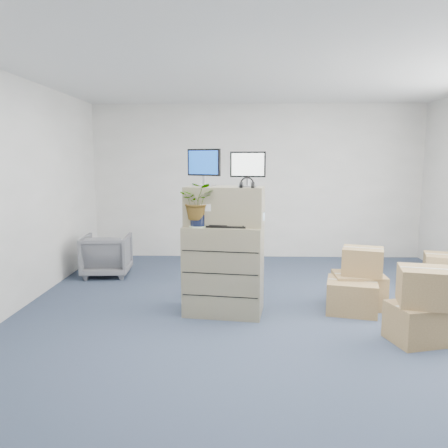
{
  "coord_description": "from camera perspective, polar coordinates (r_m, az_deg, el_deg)",
  "views": [
    {
      "loc": [
        -0.37,
        -4.54,
        1.81
      ],
      "look_at": [
        -0.51,
        0.4,
        1.08
      ],
      "focal_mm": 35.0,
      "sensor_mm": 36.0,
      "label": 1
    }
  ],
  "objects": [
    {
      "name": "phone_dock",
      "position": [
        5.07,
        -0.36,
        0.3
      ],
      "size": [
        0.06,
        0.06,
        0.13
      ],
      "rotation": [
        0.0,
        0.0,
        -0.14
      ],
      "color": "silver",
      "rests_on": "filing_cabinet_lower"
    },
    {
      "name": "cardboard_boxes",
      "position": [
        5.69,
        22.06,
        -7.61
      ],
      "size": [
        2.34,
        2.32,
        0.76
      ],
      "color": "olive",
      "rests_on": "ground"
    },
    {
      "name": "tissue_box",
      "position": [
        5.09,
        3.87,
        0.98
      ],
      "size": [
        0.27,
        0.18,
        0.09
      ],
      "primitive_type": "cube",
      "rotation": [
        0.0,
        0.0,
        -0.27
      ],
      "color": "#388FC1",
      "rests_on": "external_drive"
    },
    {
      "name": "potted_plant",
      "position": [
        4.93,
        -3.46,
        2.3
      ],
      "size": [
        0.41,
        0.45,
        0.41
      ],
      "rotation": [
        0.0,
        0.0,
        -0.14
      ],
      "color": "#ACC59F",
      "rests_on": "filing_cabinet_lower"
    },
    {
      "name": "monitor_right",
      "position": [
        4.99,
        3.13,
        7.42
      ],
      "size": [
        0.4,
        0.18,
        0.4
      ],
      "rotation": [
        0.0,
        0.0,
        -0.12
      ],
      "color": "#99999E",
      "rests_on": "filing_cabinet_upper"
    },
    {
      "name": "filing_cabinet_lower",
      "position": [
        5.16,
        -0.0,
        -5.97
      ],
      "size": [
        0.97,
        0.67,
        1.05
      ],
      "primitive_type": "cube",
      "rotation": [
        0.0,
        0.0,
        -0.14
      ],
      "color": "gray",
      "rests_on": "ground"
    },
    {
      "name": "water_bottle",
      "position": [
        5.04,
        1.29,
        1.13
      ],
      "size": [
        0.07,
        0.07,
        0.24
      ],
      "primitive_type": "cylinder",
      "color": "gray",
      "rests_on": "filing_cabinet_lower"
    },
    {
      "name": "keyboard",
      "position": [
        4.95,
        0.35,
        -0.26
      ],
      "size": [
        0.47,
        0.24,
        0.02
      ],
      "primitive_type": "cube",
      "rotation": [
        0.0,
        0.0,
        -0.12
      ],
      "color": "black",
      "rests_on": "filing_cabinet_lower"
    },
    {
      "name": "ground",
      "position": [
        4.9,
        6.04,
        -13.28
      ],
      "size": [
        7.0,
        7.0,
        0.0
      ],
      "primitive_type": "plane",
      "color": "#293849",
      "rests_on": "ground"
    },
    {
      "name": "office_chair",
      "position": [
        7.08,
        -15.06,
        -3.67
      ],
      "size": [
        0.74,
        0.7,
        0.72
      ],
      "primitive_type": "imported",
      "rotation": [
        0.0,
        0.0,
        3.22
      ],
      "color": "slate",
      "rests_on": "ground"
    },
    {
      "name": "filing_cabinet_upper",
      "position": [
        5.08,
        0.09,
        2.38
      ],
      "size": [
        0.95,
        0.57,
        0.45
      ],
      "primitive_type": "cube",
      "rotation": [
        0.0,
        0.0,
        -0.14
      ],
      "color": "gray",
      "rests_on": "filing_cabinet_lower"
    },
    {
      "name": "monitor_left",
      "position": [
        5.13,
        -2.66,
        7.67
      ],
      "size": [
        0.4,
        0.26,
        0.43
      ],
      "rotation": [
        0.0,
        0.0,
        -0.49
      ],
      "color": "#99999E",
      "rests_on": "filing_cabinet_upper"
    },
    {
      "name": "headphones",
      "position": [
        4.83,
        3.03,
        5.25
      ],
      "size": [
        0.16,
        0.04,
        0.16
      ],
      "primitive_type": "torus",
      "rotation": [
        1.57,
        0.0,
        -0.14
      ],
      "color": "black",
      "rests_on": "filing_cabinet_upper"
    },
    {
      "name": "wall_back",
      "position": [
        8.07,
        4.32,
        5.53
      ],
      "size": [
        6.0,
        0.02,
        2.8
      ],
      "primitive_type": "cube",
      "color": "beige",
      "rests_on": "ground"
    },
    {
      "name": "external_drive",
      "position": [
        5.16,
        3.71,
        0.27
      ],
      "size": [
        0.22,
        0.19,
        0.06
      ],
      "primitive_type": "cube",
      "rotation": [
        0.0,
        0.0,
        -0.37
      ],
      "color": "black",
      "rests_on": "filing_cabinet_lower"
    },
    {
      "name": "mouse",
      "position": [
        4.9,
        3.33,
        -0.31
      ],
      "size": [
        0.11,
        0.08,
        0.03
      ],
      "primitive_type": "ellipsoid",
      "rotation": [
        0.0,
        0.0,
        -0.34
      ],
      "color": "silver",
      "rests_on": "filing_cabinet_lower"
    }
  ]
}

